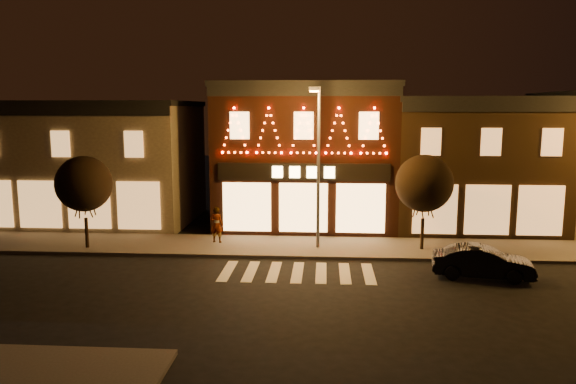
# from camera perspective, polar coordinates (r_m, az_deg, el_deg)

# --- Properties ---
(ground) EXTENTS (120.00, 120.00, 0.00)m
(ground) POSITION_cam_1_polar(r_m,az_deg,el_deg) (19.63, 0.40, -11.84)
(ground) COLOR black
(ground) RESTS_ON ground
(sidewalk_far) EXTENTS (44.00, 4.00, 0.15)m
(sidewalk_far) POSITION_cam_1_polar(r_m,az_deg,el_deg) (27.23, 5.66, -5.79)
(sidewalk_far) COLOR #47423D
(sidewalk_far) RESTS_ON ground
(building_left) EXTENTS (12.20, 8.28, 7.30)m
(building_left) POSITION_cam_1_polar(r_m,az_deg,el_deg) (35.42, -19.64, 3.03)
(building_left) COLOR #685C4A
(building_left) RESTS_ON ground
(building_pulp) EXTENTS (10.20, 8.34, 8.30)m
(building_pulp) POSITION_cam_1_polar(r_m,az_deg,el_deg) (32.45, 1.92, 3.94)
(building_pulp) COLOR black
(building_pulp) RESTS_ON ground
(building_right_a) EXTENTS (9.20, 8.28, 7.50)m
(building_right_a) POSITION_cam_1_polar(r_m,az_deg,el_deg) (33.54, 18.38, 2.97)
(building_right_a) COLOR #382513
(building_right_a) RESTS_ON ground
(streetlamp_mid) EXTENTS (0.54, 1.78, 7.74)m
(streetlamp_mid) POSITION_cam_1_polar(r_m,az_deg,el_deg) (25.93, 3.13, 3.87)
(streetlamp_mid) COLOR #59595E
(streetlamp_mid) RESTS_ON sidewalk_far
(tree_left) EXTENTS (2.68, 2.68, 4.49)m
(tree_left) POSITION_cam_1_polar(r_m,az_deg,el_deg) (28.01, -20.54, 0.80)
(tree_left) COLOR black
(tree_left) RESTS_ON sidewalk_far
(tree_right) EXTENTS (2.74, 2.74, 4.58)m
(tree_right) POSITION_cam_1_polar(r_m,az_deg,el_deg) (26.72, 14.03, 0.88)
(tree_right) COLOR black
(tree_right) RESTS_ON sidewalk_far
(dark_sedan) EXTENTS (4.17, 2.05, 1.32)m
(dark_sedan) POSITION_cam_1_polar(r_m,az_deg,el_deg) (23.88, 19.65, -6.93)
(dark_sedan) COLOR black
(dark_sedan) RESTS_ON ground
(pedestrian) EXTENTS (0.74, 0.56, 1.82)m
(pedestrian) POSITION_cam_1_polar(r_m,az_deg,el_deg) (27.86, -7.46, -3.40)
(pedestrian) COLOR gray
(pedestrian) RESTS_ON sidewalk_far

